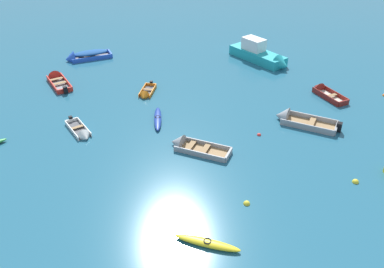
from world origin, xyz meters
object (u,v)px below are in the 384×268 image
Objects in this scene: motor_launch_turquoise_back_row_center at (261,55)px; rowboat_grey_near_left at (187,145)px; rowboat_blue_outer_right at (83,56)px; rowboat_orange_foreground_center at (146,94)px; kayak_yellow_cluster_outer at (207,243)px; rowboat_white_center at (82,133)px; rowboat_red_near_camera at (56,79)px; rowboat_grey_far_right at (294,119)px; rowboat_maroon_midfield_right at (323,92)px; mooring_buoy_between_boats_left at (247,204)px; kayak_deep_blue_back_row_right at (158,119)px; mooring_buoy_between_boats_right at (355,182)px; mooring_buoy_outer_edge at (259,135)px.

rowboat_grey_near_left is at bearing -112.80° from motor_launch_turquoise_back_row_center.
motor_launch_turquoise_back_row_center reaches higher than rowboat_grey_near_left.
rowboat_orange_foreground_center is (7.39, -7.82, -0.20)m from rowboat_blue_outer_right.
kayak_yellow_cluster_outer is 8.55m from rowboat_grey_near_left.
rowboat_white_center is at bearing -119.67° from rowboat_orange_foreground_center.
rowboat_grey_near_left reaches higher than rowboat_red_near_camera.
motor_launch_turquoise_back_row_center reaches higher than rowboat_white_center.
rowboat_red_near_camera is 20.88m from rowboat_grey_far_right.
rowboat_grey_far_right is at bearing 62.67° from kayak_yellow_cluster_outer.
rowboat_maroon_midfield_right is 9.78× the size of mooring_buoy_between_boats_left.
rowboat_orange_foreground_center is at bearing 109.76° from kayak_deep_blue_back_row_right.
rowboat_red_near_camera is 5.36m from rowboat_blue_outer_right.
kayak_deep_blue_back_row_right is 1.14× the size of rowboat_white_center.
motor_launch_turquoise_back_row_center is 19.17m from mooring_buoy_between_boats_right.
motor_launch_turquoise_back_row_center reaches higher than rowboat_orange_foreground_center.
mooring_buoy_between_boats_right reaches higher than mooring_buoy_between_boats_left.
rowboat_blue_outer_right is (0.97, 5.27, 0.15)m from rowboat_red_near_camera.
motor_launch_turquoise_back_row_center reaches higher than kayak_yellow_cluster_outer.
rowboat_orange_foreground_center is 7.33× the size of mooring_buoy_between_boats_right.
kayak_deep_blue_back_row_right is 9.38× the size of mooring_buoy_between_boats_left.
kayak_deep_blue_back_row_right reaches higher than mooring_buoy_outer_edge.
rowboat_blue_outer_right is (-12.62, 23.84, 0.19)m from kayak_yellow_cluster_outer.
rowboat_blue_outer_right reaches higher than rowboat_red_near_camera.
mooring_buoy_between_boats_left is at bearing -60.42° from rowboat_orange_foreground_center.
rowboat_grey_near_left is (-1.44, 8.43, 0.02)m from kayak_yellow_cluster_outer.
mooring_buoy_outer_edge is (-2.73, -1.96, -0.22)m from rowboat_grey_far_right.
mooring_buoy_between_boats_right is (10.14, -3.25, -0.17)m from rowboat_grey_near_left.
rowboat_white_center is 19.78m from rowboat_maroon_midfield_right.
rowboat_blue_outer_right reaches higher than rowboat_grey_near_left.
kayak_deep_blue_back_row_right is 4.32m from rowboat_orange_foreground_center.
rowboat_orange_foreground_center is 0.46× the size of motor_launch_turquoise_back_row_center.
kayak_deep_blue_back_row_right is 0.96× the size of rowboat_maroon_midfield_right.
rowboat_grey_near_left is (7.39, -1.27, 0.04)m from rowboat_white_center.
mooring_buoy_between_boats_right is at bearing -41.20° from rowboat_blue_outer_right.
motor_launch_turquoise_back_row_center is 21.17m from mooring_buoy_between_boats_left.
rowboat_maroon_midfield_right is 9.07m from mooring_buoy_outer_edge.
rowboat_orange_foreground_center reaches higher than rowboat_white_center.
kayak_yellow_cluster_outer is at bearing -102.01° from motor_launch_turquoise_back_row_center.
rowboat_grey_far_right reaches higher than mooring_buoy_outer_edge.
kayak_yellow_cluster_outer is 8.92× the size of mooring_buoy_between_boats_left.
mooring_buoy_between_boats_left is (10.97, -6.66, -0.14)m from rowboat_white_center.
kayak_yellow_cluster_outer is 16.86m from rowboat_orange_foreground_center.
rowboat_red_near_camera is 0.64× the size of motor_launch_turquoise_back_row_center.
rowboat_orange_foreground_center is 7.75× the size of mooring_buoy_between_boats_left.
rowboat_maroon_midfield_right reaches higher than mooring_buoy_outer_edge.
mooring_buoy_outer_edge is (8.78, -5.84, -0.14)m from rowboat_orange_foreground_center.
motor_launch_turquoise_back_row_center is at bearing 100.82° from mooring_buoy_between_boats_right.
rowboat_red_near_camera reaches higher than rowboat_maroon_midfield_right.
rowboat_grey_far_right is 1.54× the size of rowboat_white_center.
kayak_deep_blue_back_row_right is at bearing -126.39° from motor_launch_turquoise_back_row_center.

